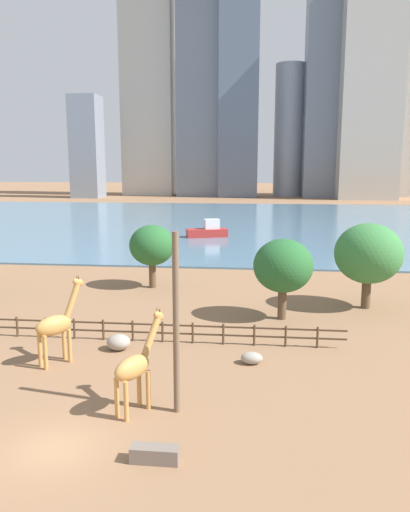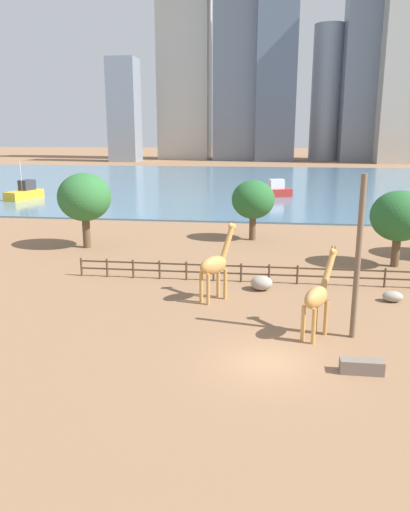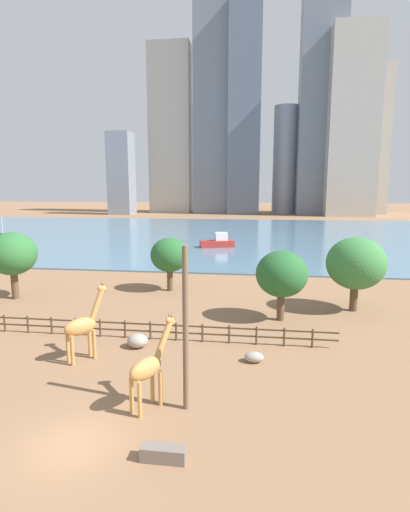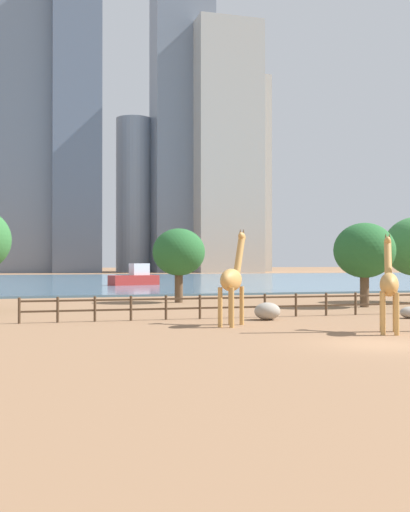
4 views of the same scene
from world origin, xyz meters
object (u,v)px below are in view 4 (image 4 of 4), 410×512
object	(u,v)px
giraffe_tall	(389,284)
boulder_by_pole	(410,312)
boulder_near_fence	(267,311)
boat_sailboat	(135,278)
tree_left_large	(364,251)
tree_right_tall	(179,253)
giraffe_companion	(232,280)

from	to	relation	value
giraffe_tall	boulder_by_pole	xyz separation A→B (m)	(5.02, 5.92, -1.79)
boulder_near_fence	boulder_by_pole	xyz separation A→B (m)	(7.84, -1.27, -0.14)
boat_sailboat	boulder_near_fence	bearing A→B (deg)	71.57
tree_left_large	boat_sailboat	world-z (taller)	tree_left_large
boulder_by_pole	tree_right_tall	distance (m)	19.01
giraffe_tall	tree_right_tall	world-z (taller)	tree_right_tall
boulder_by_pole	boat_sailboat	xyz separation A→B (m)	(-7.12, 46.75, 0.77)
giraffe_companion	tree_left_large	distance (m)	15.78
boat_sailboat	boulder_by_pole	bearing A→B (deg)	81.13
giraffe_tall	tree_left_large	xyz separation A→B (m)	(7.02, 14.25, 1.70)
boat_sailboat	tree_right_tall	bearing A→B (deg)	68.93
tree_right_tall	boulder_near_fence	bearing A→B (deg)	-85.60
tree_right_tall	boulder_by_pole	bearing A→B (deg)	-61.22
giraffe_tall	tree_right_tall	distance (m)	22.72
tree_left_large	boat_sailboat	bearing A→B (deg)	103.36
giraffe_companion	tree_left_large	world-z (taller)	tree_left_large
giraffe_companion	tree_left_large	xyz separation A→B (m)	(12.57, 9.41, 1.59)
giraffe_tall	boulder_near_fence	distance (m)	7.89
boulder_near_fence	boat_sailboat	world-z (taller)	boat_sailboat
boulder_by_pole	tree_left_large	bearing A→B (deg)	76.46
tree_left_large	giraffe_companion	bearing A→B (deg)	-143.20
giraffe_tall	boulder_near_fence	bearing A→B (deg)	51.32
giraffe_companion	tree_right_tall	bearing A→B (deg)	32.74
boulder_by_pole	boulder_near_fence	bearing A→B (deg)	170.83
boulder_near_fence	tree_right_tall	size ratio (longest dim) A/B	0.25
tree_right_tall	boat_sailboat	bearing A→B (deg)	86.45
giraffe_companion	tree_left_large	size ratio (longest dim) A/B	0.83
boulder_near_fence	boulder_by_pole	distance (m)	7.94
giraffe_companion	boat_sailboat	distance (m)	47.96
giraffe_companion	boulder_near_fence	distance (m)	4.00
tree_right_tall	tree_left_large	bearing A→B (deg)	-36.19
boulder_near_fence	boat_sailboat	size ratio (longest dim) A/B	0.22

